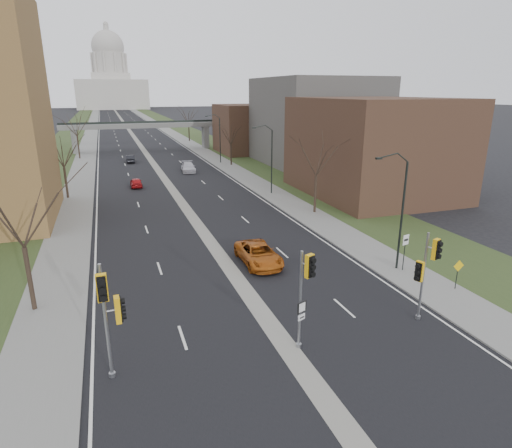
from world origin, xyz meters
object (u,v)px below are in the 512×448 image
signal_pole_left (109,306)px  warning_sign (458,270)px  car_left_near (136,183)px  signal_pole_median (305,284)px  speed_limit_sign (405,246)px  signal_pole_right (426,266)px  car_right_mid (188,167)px  car_right_near (259,254)px  car_left_far (131,159)px

signal_pole_left → warning_sign: bearing=3.3°
car_left_near → signal_pole_left: bearing=85.4°
signal_pole_median → speed_limit_sign: signal_pole_median is taller
signal_pole_right → car_left_near: 44.71m
car_left_near → car_right_mid: 12.90m
signal_pole_median → car_left_near: size_ratio=1.41×
car_left_near → signal_pole_median: bearing=97.6°
signal_pole_left → car_right_mid: bearing=73.4°
signal_pole_left → car_right_mid: (13.02, 51.60, -2.98)m
signal_pole_right → car_right_near: signal_pole_right is taller
signal_pole_right → warning_sign: 5.97m
signal_pole_left → car_left_near: (4.01, 42.36, -3.10)m
speed_limit_sign → car_left_far: size_ratio=0.66×
signal_pole_median → car_right_near: 12.17m
signal_pole_left → car_right_near: size_ratio=1.02×
signal_pole_right → car_left_near: (-12.81, 42.74, -2.85)m
signal_pole_right → speed_limit_sign: (3.63, 6.31, -1.48)m
signal_pole_right → signal_pole_median: bearing=161.1°
signal_pole_right → signal_pole_left: bearing=156.9°
signal_pole_right → car_right_near: 13.05m
signal_pole_median → car_left_far: 65.82m
signal_pole_left → car_left_near: 42.66m
car_right_mid → car_right_near: bearing=-87.0°
warning_sign → car_left_near: bearing=114.9°
signal_pole_median → car_right_mid: size_ratio=1.02×
speed_limit_sign → car_right_mid: bearing=85.1°
speed_limit_sign → car_right_mid: size_ratio=0.52×
car_right_mid → signal_pole_median: bearing=-88.1°
signal_pole_right → warning_sign: (5.00, 2.55, -2.04)m
car_right_near → car_right_mid: size_ratio=1.06×
car_left_far → signal_pole_right: bearing=103.9°
warning_sign → signal_pole_right: bearing=-151.9°
signal_pole_median → car_left_near: (-5.18, 43.12, -3.11)m
signal_pole_left → car_left_near: signal_pole_left is taller
car_left_far → car_left_near: bearing=91.7°
signal_pole_median → speed_limit_sign: bearing=9.7°
car_right_near → signal_pole_left: bearing=-134.8°
warning_sign → car_right_mid: warning_sign is taller
signal_pole_right → speed_limit_sign: size_ratio=1.93×
signal_pole_right → car_right_near: size_ratio=0.95×
car_right_near → car_right_mid: bearing=87.1°
speed_limit_sign → car_left_near: (-16.44, 36.43, -1.37)m
signal_pole_median → car_right_mid: (3.83, 52.35, -2.99)m
car_right_near → speed_limit_sign: bearing=-27.4°
car_left_near → car_left_far: size_ratio=0.91×
signal_pole_left → speed_limit_sign: size_ratio=2.07×
signal_pole_right → car_left_near: bearing=84.9°
signal_pole_left → speed_limit_sign: (20.45, 5.93, -1.72)m
signal_pole_right → car_right_mid: bearing=72.4°
warning_sign → car_left_far: bearing=106.3°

